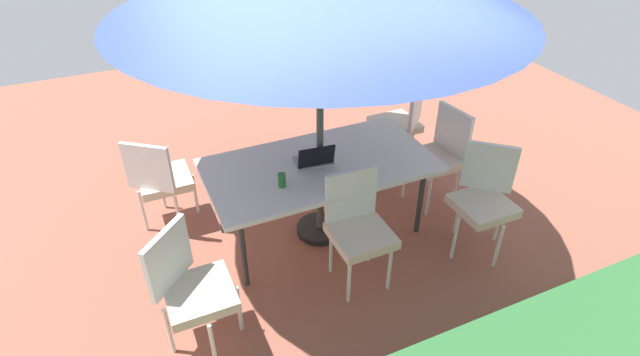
{
  "coord_description": "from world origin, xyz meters",
  "views": [
    {
      "loc": [
        1.49,
        3.32,
        3.1
      ],
      "look_at": [
        0.0,
        0.0,
        0.61
      ],
      "focal_mm": 28.07,
      "sensor_mm": 36.0,
      "label": 1
    }
  ],
  "objects": [
    {
      "name": "ground_plane",
      "position": [
        0.0,
        0.0,
        -0.01
      ],
      "size": [
        10.0,
        10.0,
        0.02
      ],
      "primitive_type": "cube",
      "color": "#935442"
    },
    {
      "name": "chair_northeast",
      "position": [
        1.31,
        0.75,
        0.55
      ],
      "size": [
        0.59,
        0.59,
        0.98
      ],
      "rotation": [
        0.0,
        0.0,
        3.91
      ],
      "color": "beige",
      "rests_on": "ground_plane"
    },
    {
      "name": "dining_table",
      "position": [
        0.0,
        0.0,
        0.71
      ],
      "size": [
        1.98,
        1.04,
        0.77
      ],
      "color": "silver",
      "rests_on": "ground_plane"
    },
    {
      "name": "chair_southeast",
      "position": [
        1.28,
        -0.67,
        0.55
      ],
      "size": [
        0.58,
        0.58,
        0.98
      ],
      "rotation": [
        0.0,
        0.0,
        5.64
      ],
      "color": "beige",
      "rests_on": "ground_plane"
    },
    {
      "name": "laptop",
      "position": [
        0.05,
        -0.01,
        0.81
      ],
      "size": [
        0.34,
        0.28,
        0.21
      ],
      "rotation": [
        0.0,
        0.0,
        -0.1
      ],
      "color": "gray",
      "rests_on": "dining_table"
    },
    {
      "name": "chair_north",
      "position": [
        -0.04,
        0.65,
        0.55
      ],
      "size": [
        0.46,
        0.47,
        0.98
      ],
      "rotation": [
        0.0,
        0.0,
        3.11
      ],
      "color": "beige",
      "rests_on": "ground_plane"
    },
    {
      "name": "chair_west",
      "position": [
        -1.28,
        -0.01,
        0.55
      ],
      "size": [
        0.49,
        0.48,
        0.98
      ],
      "rotation": [
        0.0,
        0.0,
        1.7
      ],
      "color": "beige",
      "rests_on": "ground_plane"
    },
    {
      "name": "chair_southwest",
      "position": [
        -1.29,
        -0.74,
        0.55
      ],
      "size": [
        0.59,
        0.59,
        0.98
      ],
      "rotation": [
        0.0,
        0.0,
        0.75
      ],
      "color": "beige",
      "rests_on": "ground_plane"
    },
    {
      "name": "chair_northwest",
      "position": [
        -1.22,
        0.74,
        0.55
      ],
      "size": [
        0.58,
        0.59,
        0.98
      ],
      "rotation": [
        0.0,
        0.0,
        2.43
      ],
      "color": "beige",
      "rests_on": "ground_plane"
    },
    {
      "name": "cup",
      "position": [
        0.42,
        0.19,
        0.83
      ],
      "size": [
        0.06,
        0.06,
        0.12
      ],
      "primitive_type": "cylinder",
      "color": "#286B33",
      "rests_on": "dining_table"
    }
  ]
}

